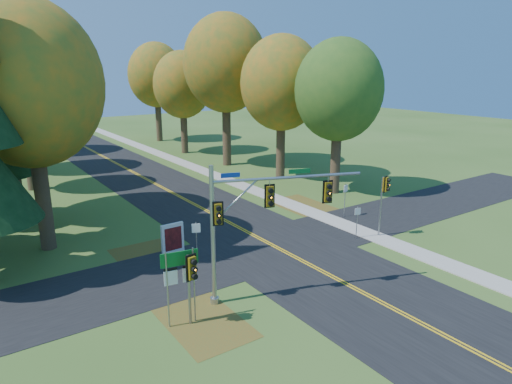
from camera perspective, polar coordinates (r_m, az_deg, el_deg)
ground at (r=26.26m, az=4.77°, el=-8.07°), size 160.00×160.00×0.00m
road_main at (r=26.26m, az=4.77°, el=-8.05°), size 8.00×160.00×0.02m
road_cross at (r=27.71m, az=2.14°, el=-6.71°), size 60.00×6.00×0.02m
centerline_left at (r=26.20m, az=4.60°, el=-8.07°), size 0.10×160.00×0.01m
centerline_right at (r=26.31m, az=4.95°, el=-7.97°), size 0.10×160.00×0.01m
sidewalk_east at (r=30.31m, az=13.93°, el=-5.15°), size 1.60×160.00×0.06m
leaf_patch_w_near at (r=26.38m, az=-12.07°, el=-8.26°), size 4.00×6.00×0.00m
leaf_patch_e at (r=34.69m, az=7.22°, el=-2.20°), size 3.50×8.00×0.00m
leaf_patch_w_far at (r=20.32m, az=-6.77°, el=-15.64°), size 3.00×5.00×0.00m
tree_w_a at (r=28.24m, az=-26.48°, el=11.91°), size 8.00×8.00×14.15m
tree_e_a at (r=38.41m, az=10.30°, el=12.35°), size 7.20×7.20×12.73m
tree_e_b at (r=43.13m, az=3.22°, el=13.37°), size 7.60×7.60×13.33m
tree_w_c at (r=43.46m, az=-27.26°, el=10.48°), size 6.80×6.80×11.91m
tree_e_c at (r=49.20m, az=-3.81°, el=15.68°), size 8.80×8.80×15.79m
tree_e_d at (r=57.05m, az=-9.18°, el=13.06°), size 7.00×7.00×12.32m
tree_e_e at (r=67.28m, az=-12.34°, el=14.06°), size 7.80×7.80×13.74m
traffic_mast at (r=20.18m, az=-0.54°, el=-2.80°), size 6.71×2.63×6.44m
east_signal_pole at (r=29.28m, az=15.76°, el=0.11°), size 0.45×0.53×3.96m
ped_signal_pole at (r=18.90m, az=-8.10°, el=-10.01°), size 0.51×0.59×3.21m
route_sign_cluster at (r=19.11m, az=-9.47°, el=-9.86°), size 1.55×0.33×3.35m
info_kiosk at (r=26.58m, az=-10.38°, el=-5.83°), size 1.35×0.25×1.86m
reg_sign_e_north at (r=32.98m, az=11.09°, el=-0.29°), size 0.46×0.14×2.44m
reg_sign_e_south at (r=28.99m, az=12.54°, el=-3.08°), size 0.39×0.15×2.08m
reg_sign_w at (r=24.84m, az=-7.47°, el=-5.43°), size 0.44×0.21×2.42m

